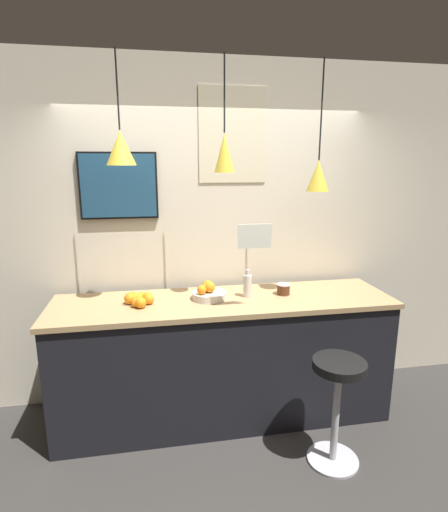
# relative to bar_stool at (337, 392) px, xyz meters

# --- Properties ---
(ground_plane) EXTENTS (14.00, 14.00, 0.00)m
(ground_plane) POSITION_rel_bar_stool_xyz_m (-0.67, 0.08, -0.54)
(ground_plane) COLOR #33302D
(back_wall) EXTENTS (8.00, 0.06, 2.90)m
(back_wall) POSITION_rel_bar_stool_xyz_m (-0.67, 1.13, 0.91)
(back_wall) COLOR beige
(back_wall) RESTS_ON ground_plane
(service_counter) EXTENTS (2.67, 0.70, 1.02)m
(service_counter) POSITION_rel_bar_stool_xyz_m (-0.67, 0.67, -0.03)
(service_counter) COLOR black
(service_counter) RESTS_ON ground_plane
(bar_stool) EXTENTS (0.36, 0.36, 0.77)m
(bar_stool) POSITION_rel_bar_stool_xyz_m (0.00, 0.00, 0.00)
(bar_stool) COLOR #B7B7BC
(bar_stool) RESTS_ON ground_plane
(fruit_bowl) EXTENTS (0.27, 0.27, 0.14)m
(fruit_bowl) POSITION_rel_bar_stool_xyz_m (-0.79, 0.70, 0.53)
(fruit_bowl) COLOR beige
(fruit_bowl) RESTS_ON service_counter
(orange_pile) EXTENTS (0.22, 0.25, 0.09)m
(orange_pile) POSITION_rel_bar_stool_xyz_m (-1.33, 0.69, 0.52)
(orange_pile) COLOR orange
(orange_pile) RESTS_ON service_counter
(juice_bottle) EXTENTS (0.07, 0.07, 0.22)m
(juice_bottle) POSITION_rel_bar_stool_xyz_m (-0.47, 0.70, 0.57)
(juice_bottle) COLOR silver
(juice_bottle) RESTS_ON service_counter
(spread_jar) EXTENTS (0.11, 0.11, 0.09)m
(spread_jar) POSITION_rel_bar_stool_xyz_m (-0.17, 0.70, 0.52)
(spread_jar) COLOR #562D19
(spread_jar) RESTS_ON service_counter
(pendant_lamp_left) EXTENTS (0.20, 0.20, 0.75)m
(pendant_lamp_left) POSITION_rel_bar_stool_xyz_m (-1.39, 0.65, 1.62)
(pendant_lamp_left) COLOR black
(pendant_lamp_middle) EXTENTS (0.15, 0.15, 0.81)m
(pendant_lamp_middle) POSITION_rel_bar_stool_xyz_m (-0.67, 0.65, 1.60)
(pendant_lamp_middle) COLOR black
(pendant_lamp_right) EXTENTS (0.17, 0.17, 0.95)m
(pendant_lamp_right) POSITION_rel_bar_stool_xyz_m (0.06, 0.65, 1.43)
(pendant_lamp_right) COLOR black
(mounted_tv) EXTENTS (0.61, 0.04, 0.53)m
(mounted_tv) POSITION_rel_bar_stool_xyz_m (-1.45, 1.08, 1.34)
(mounted_tv) COLOR black
(hanging_menu_board) EXTENTS (0.24, 0.01, 0.17)m
(hanging_menu_board) POSITION_rel_bar_stool_xyz_m (-0.50, 0.40, 1.02)
(hanging_menu_board) COLOR white
(wall_poster) EXTENTS (0.56, 0.01, 0.77)m
(wall_poster) POSITION_rel_bar_stool_xyz_m (-0.52, 1.09, 1.74)
(wall_poster) COLOR beige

